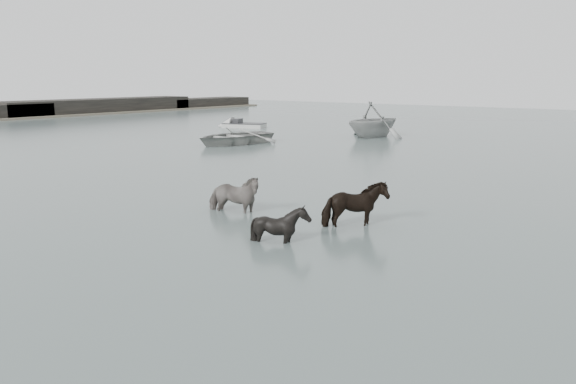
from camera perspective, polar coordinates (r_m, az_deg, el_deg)
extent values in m
plane|color=#4D5C58|center=(14.85, 0.50, -4.72)|extent=(140.00, 140.00, 0.00)
imported|color=black|center=(17.55, -5.59, 0.43)|extent=(2.05, 1.42, 1.58)
imported|color=black|center=(15.84, 6.91, -0.90)|extent=(1.70, 1.84, 1.54)
imported|color=black|center=(14.33, -0.78, -2.44)|extent=(1.53, 1.43, 1.39)
imported|color=#A2A29E|center=(36.08, -5.49, 5.79)|extent=(4.65, 5.98, 1.14)
imported|color=#9EA09E|center=(40.44, 8.68, 7.40)|extent=(5.26, 5.79, 2.64)
cube|color=#726856|center=(65.68, -25.84, 6.83)|extent=(6.00, 70.00, 0.30)
cube|color=black|center=(70.67, -18.61, 8.36)|extent=(4.50, 24.00, 1.50)
cube|color=black|center=(81.38, -8.53, 9.03)|extent=(4.50, 14.00, 1.10)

